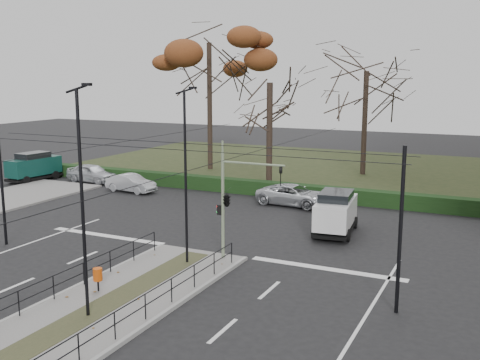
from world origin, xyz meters
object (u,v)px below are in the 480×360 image
object	(u,v)px
litter_bin	(98,275)
parked_car_fourth	(294,195)
streetlamp_median_far	(186,175)
parked_car_second	(131,183)
rust_tree	(209,43)
bare_tree_near	(270,91)
traffic_light	(228,198)
bare_tree_center	(366,79)
green_van	(34,166)
parked_car_first	(92,173)
white_van	(336,212)
streetlamp_median_near	(83,202)

from	to	relation	value
litter_bin	parked_car_fourth	size ratio (longest dim) A/B	0.19
streetlamp_median_far	parked_car_second	xyz separation A→B (m)	(-12.12, 12.30, -3.43)
rust_tree	bare_tree_near	world-z (taller)	rust_tree
traffic_light	bare_tree_center	world-z (taller)	bare_tree_center
green_van	bare_tree_center	size ratio (longest dim) A/B	0.40
parked_car_first	bare_tree_center	size ratio (longest dim) A/B	0.38
parked_car_first	green_van	distance (m)	4.93
bare_tree_near	traffic_light	bearing A→B (deg)	-73.82
traffic_light	white_van	distance (m)	7.51
streetlamp_median_near	parked_car_second	world-z (taller)	streetlamp_median_near
traffic_light	parked_car_second	xyz separation A→B (m)	(-13.52, 10.99, -2.29)
streetlamp_median_near	bare_tree_center	bearing A→B (deg)	87.11
streetlamp_median_far	parked_car_first	world-z (taller)	streetlamp_median_far
streetlamp_median_near	parked_car_first	xyz separation A→B (m)	(-17.04, 20.42, -3.44)
green_van	bare_tree_near	distance (m)	20.20
rust_tree	bare_tree_near	xyz separation A→B (m)	(8.51, -6.58, -3.92)
streetlamp_median_far	parked_car_fourth	bearing A→B (deg)	89.47
parked_car_fourth	green_van	xyz separation A→B (m)	(-22.02, -0.73, 0.53)
parked_car_first	parked_car_second	bearing A→B (deg)	-104.23
litter_bin	rust_tree	bearing A→B (deg)	110.22
streetlamp_median_far	green_van	bearing A→B (deg)	150.11
white_van	bare_tree_center	world-z (taller)	bare_tree_center
parked_car_first	litter_bin	bearing A→B (deg)	-134.80
parked_car_second	rust_tree	xyz separation A→B (m)	(0.45, 11.29, 10.59)
parked_car_first	white_van	distance (m)	22.53
litter_bin	streetlamp_median_near	bearing A→B (deg)	-58.90
traffic_light	parked_car_first	xyz separation A→B (m)	(-18.60, 12.71, -2.19)
parked_car_first	bare_tree_center	distance (m)	23.77
parked_car_first	green_van	bearing A→B (deg)	111.66
parked_car_first	parked_car_second	size ratio (longest dim) A/B	1.12
parked_car_second	green_van	distance (m)	9.79
streetlamp_median_far	parked_car_first	bearing A→B (deg)	140.81
streetlamp_median_near	litter_bin	bearing A→B (deg)	121.10
traffic_light	streetlamp_median_far	world-z (taller)	streetlamp_median_far
white_van	rust_tree	world-z (taller)	rust_tree
parked_car_fourth	green_van	world-z (taller)	green_van
parked_car_second	white_van	bearing A→B (deg)	-99.73
litter_bin	white_van	size ratio (longest dim) A/B	0.21
traffic_light	streetlamp_median_near	world-z (taller)	streetlamp_median_near
bare_tree_center	parked_car_first	bearing A→B (deg)	-145.95
white_van	green_van	world-z (taller)	green_van
litter_bin	parked_car_second	size ratio (longest dim) A/B	0.23
litter_bin	rust_tree	world-z (taller)	rust_tree
streetlamp_median_near	parked_car_fourth	xyz separation A→B (m)	(0.29, 19.71, -3.51)
parked_car_first	white_van	bearing A→B (deg)	-101.15
streetlamp_median_near	bare_tree_center	xyz separation A→B (m)	(1.67, 33.06, 3.97)
parked_car_first	rust_tree	size ratio (longest dim) A/B	0.30
parked_car_fourth	bare_tree_near	size ratio (longest dim) A/B	0.47
bare_tree_near	rust_tree	bearing A→B (deg)	142.28
litter_bin	parked_car_fourth	world-z (taller)	parked_car_fourth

